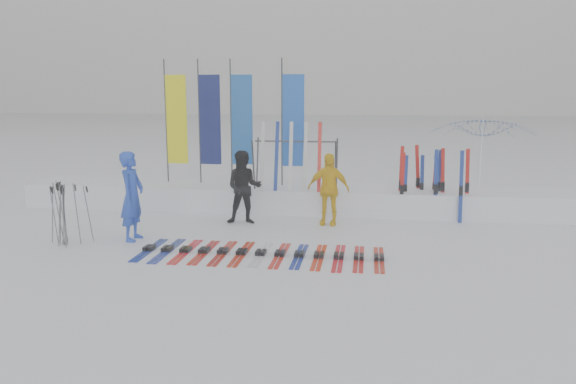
% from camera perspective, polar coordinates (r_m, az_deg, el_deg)
% --- Properties ---
extents(ground, '(120.00, 120.00, 0.00)m').
position_cam_1_polar(ground, '(9.98, -2.48, -7.27)').
color(ground, white).
rests_on(ground, ground).
extents(snow_bank, '(14.00, 1.60, 0.60)m').
position_cam_1_polar(snow_bank, '(14.31, 0.93, -0.60)').
color(snow_bank, white).
rests_on(snow_bank, ground).
extents(person_blue, '(0.44, 0.67, 1.81)m').
position_cam_1_polar(person_blue, '(11.73, -15.56, -0.41)').
color(person_blue, blue).
rests_on(person_blue, ground).
extents(person_black, '(0.89, 0.74, 1.67)m').
position_cam_1_polar(person_black, '(12.76, -4.49, 0.46)').
color(person_black, black).
rests_on(person_black, ground).
extents(person_yellow, '(1.00, 0.51, 1.63)m').
position_cam_1_polar(person_yellow, '(12.67, 4.11, 0.30)').
color(person_yellow, yellow).
rests_on(person_yellow, ground).
extents(tent_canopy, '(3.06, 3.10, 2.40)m').
position_cam_1_polar(tent_canopy, '(15.15, 18.98, 2.88)').
color(tent_canopy, white).
rests_on(tent_canopy, ground).
extents(ski_row, '(4.50, 1.69, 0.07)m').
position_cam_1_polar(ski_row, '(10.47, -2.79, -6.22)').
color(ski_row, navy).
rests_on(ski_row, ground).
extents(pole_cluster, '(0.77, 0.61, 1.25)m').
position_cam_1_polar(pole_cluster, '(11.88, -21.80, -2.14)').
color(pole_cluster, '#595B60').
rests_on(pole_cluster, ground).
extents(feather_flags, '(3.68, 0.23, 3.20)m').
position_cam_1_polar(feather_flags, '(14.65, -6.05, 7.26)').
color(feather_flags, '#383A3F').
rests_on(feather_flags, ground).
extents(ski_rack, '(2.04, 0.80, 1.23)m').
position_cam_1_polar(ski_rack, '(13.75, 0.76, 3.52)').
color(ski_rack, '#383A3F').
rests_on(ski_rack, ground).
extents(upright_skis, '(1.62, 1.11, 1.69)m').
position_cam_1_polar(upright_skis, '(13.86, 14.38, 0.79)').
color(upright_skis, red).
rests_on(upright_skis, ground).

